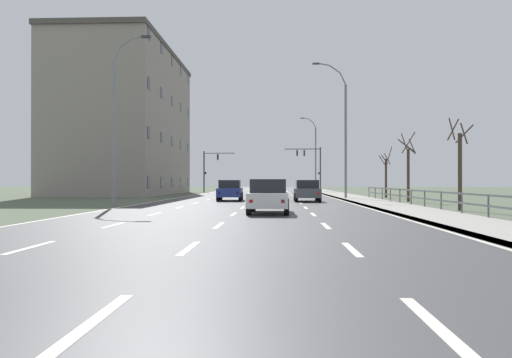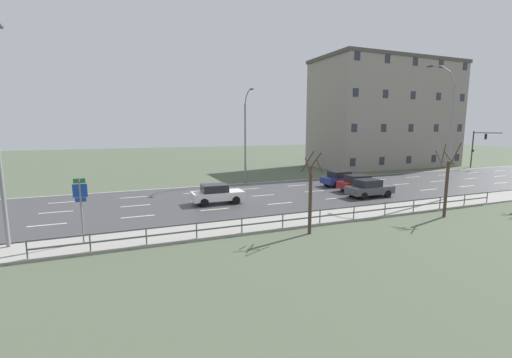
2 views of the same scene
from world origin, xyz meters
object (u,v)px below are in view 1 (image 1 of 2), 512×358
at_px(street_lamp_midground, 343,132).
at_px(traffic_signal_left, 210,165).
at_px(car_near_left, 307,191).
at_px(car_far_right, 269,196).
at_px(car_far_left, 230,190).
at_px(traffic_signal_right, 312,161).
at_px(brick_building, 126,123).
at_px(car_mid_centre, 272,190).
at_px(street_lamp_distant, 315,155).
at_px(street_lamp_left_bank, 116,122).

height_order(street_lamp_midground, traffic_signal_left, street_lamp_midground).
height_order(car_near_left, car_far_right, same).
distance_m(car_far_left, car_near_left, 5.82).
relative_size(street_lamp_midground, car_near_left, 2.76).
distance_m(street_lamp_midground, car_far_right, 19.55).
height_order(traffic_signal_right, traffic_signal_left, traffic_signal_right).
bearing_deg(brick_building, car_mid_centre, -47.32).
relative_size(car_far_left, car_mid_centre, 1.01).
bearing_deg(street_lamp_midground, car_mid_centre, -145.82).
xyz_separation_m(street_lamp_midground, car_mid_centre, (-5.89, -4.00, -4.71)).
bearing_deg(street_lamp_distant, car_far_left, -104.78).
height_order(street_lamp_left_bank, traffic_signal_right, street_lamp_left_bank).
bearing_deg(car_mid_centre, street_lamp_distant, 81.27).
relative_size(traffic_signal_left, car_mid_centre, 1.34).
xyz_separation_m(street_lamp_left_bank, traffic_signal_left, (0.31, 36.80, -1.31)).
bearing_deg(car_far_left, street_lamp_distant, 73.45).
height_order(street_lamp_distant, car_far_left, street_lamp_distant).
relative_size(street_lamp_left_bank, traffic_signal_left, 1.81).
bearing_deg(traffic_signal_right, car_far_left, -105.41).
distance_m(traffic_signal_left, brick_building, 13.93).
bearing_deg(car_near_left, car_far_left, 168.78).
xyz_separation_m(car_far_left, car_far_right, (3.15, -14.20, 0.00)).
height_order(car_far_left, car_near_left, same).
bearing_deg(car_mid_centre, traffic_signal_left, 107.91).
relative_size(street_lamp_left_bank, car_far_right, 2.42).
bearing_deg(traffic_signal_right, street_lamp_left_bank, -110.19).
bearing_deg(traffic_signal_left, traffic_signal_right, 6.99).
height_order(street_lamp_left_bank, traffic_signal_left, street_lamp_left_bank).
xyz_separation_m(street_lamp_midground, brick_building, (-22.66, 14.20, 2.65)).
bearing_deg(car_far_right, street_lamp_midground, 73.32).
xyz_separation_m(street_lamp_midground, car_far_right, (-5.87, -18.04, -4.71)).
distance_m(street_lamp_midground, street_lamp_distant, 30.55).
xyz_separation_m(street_lamp_distant, car_far_right, (-5.92, -48.59, -4.51)).
bearing_deg(car_far_right, street_lamp_distant, 84.41).
relative_size(street_lamp_midground, car_mid_centre, 2.74).
bearing_deg(car_mid_centre, car_far_right, -88.92).
xyz_separation_m(street_lamp_distant, traffic_signal_right, (-0.76, -4.26, -1.08)).
distance_m(car_mid_centre, brick_building, 25.82).
bearing_deg(street_lamp_distant, traffic_signal_left, -157.81).
bearing_deg(street_lamp_midground, street_lamp_distant, 89.91).
height_order(car_far_left, car_far_right, same).
xyz_separation_m(traffic_signal_left, car_far_right, (8.69, -42.63, -2.82)).
distance_m(street_lamp_midground, car_near_left, 7.62).
distance_m(street_lamp_distant, traffic_signal_right, 4.46).
distance_m(street_lamp_distant, car_near_left, 35.98).
relative_size(traffic_signal_right, car_mid_centre, 1.50).
distance_m(traffic_signal_right, car_far_left, 31.43).
xyz_separation_m(traffic_signal_left, brick_building, (-8.10, -10.39, 4.55)).
bearing_deg(brick_building, traffic_signal_right, 28.84).
xyz_separation_m(car_far_right, brick_building, (-16.79, 32.24, 7.36)).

